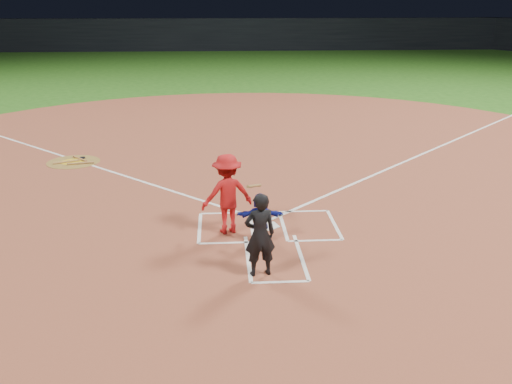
{
  "coord_description": "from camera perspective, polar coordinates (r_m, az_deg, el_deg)",
  "views": [
    {
      "loc": [
        -1.09,
        -12.36,
        5.07
      ],
      "look_at": [
        -0.3,
        -0.4,
        1.0
      ],
      "focal_mm": 40.0,
      "sensor_mm": 36.0,
      "label": 1
    }
  ],
  "objects": [
    {
      "name": "on_deck_circle",
      "position": [
        19.57,
        -17.79,
        2.89
      ],
      "size": [
        1.7,
        1.7,
        0.01
      ],
      "primitive_type": "cylinder",
      "color": "brown",
      "rests_on": "home_plate_dirt"
    },
    {
      "name": "catcher",
      "position": [
        12.38,
        0.42,
        -2.58
      ],
      "size": [
        1.04,
        0.35,
        1.11
      ],
      "primitive_type": "imported",
      "rotation": [
        0.0,
        0.0,
        3.12
      ],
      "color": "#121B96",
      "rests_on": "home_plate_dirt"
    },
    {
      "name": "on_deck_bat_c",
      "position": [
        19.21,
        -17.13,
        2.78
      ],
      "size": [
        0.84,
        0.23,
        0.06
      ],
      "primitive_type": "cylinder",
      "rotation": [
        1.57,
        0.0,
        1.77
      ],
      "color": "olive",
      "rests_on": "on_deck_circle"
    },
    {
      "name": "ground",
      "position": [
        13.4,
        1.17,
        -3.47
      ],
      "size": [
        120.0,
        120.0,
        0.0
      ],
      "primitive_type": "plane",
      "color": "#225615",
      "rests_on": "ground"
    },
    {
      "name": "on_deck_bat_b",
      "position": [
        19.52,
        -18.43,
        2.89
      ],
      "size": [
        0.78,
        0.42,
        0.06
      ],
      "primitive_type": "cylinder",
      "rotation": [
        1.57,
        0.0,
        -1.12
      ],
      "color": "#A7743D",
      "rests_on": "on_deck_circle"
    },
    {
      "name": "on_deck_bat_a",
      "position": [
        19.76,
        -17.21,
        3.2
      ],
      "size": [
        0.6,
        0.68,
        0.06
      ],
      "primitive_type": "cylinder",
      "rotation": [
        1.57,
        0.0,
        0.71
      ],
      "color": "#9D6439",
      "rests_on": "on_deck_circle"
    },
    {
      "name": "home_plate_dirt",
      "position": [
        19.08,
        -0.37,
        3.37
      ],
      "size": [
        28.0,
        28.0,
        0.01
      ],
      "primitive_type": "cylinder",
      "color": "brown",
      "rests_on": "ground"
    },
    {
      "name": "bat_weight_donut",
      "position": [
        19.89,
        -16.98,
        3.3
      ],
      "size": [
        0.19,
        0.19,
        0.05
      ],
      "primitive_type": "torus",
      "color": "black",
      "rests_on": "on_deck_circle"
    },
    {
      "name": "on_deck_logo",
      "position": [
        19.57,
        -17.79,
        2.91
      ],
      "size": [
        0.8,
        0.8,
        0.0
      ],
      "primitive_type": "cylinder",
      "color": "gold",
      "rests_on": "on_deck_circle"
    },
    {
      "name": "umpire",
      "position": [
        10.81,
        0.39,
        -4.3
      ],
      "size": [
        0.67,
        0.5,
        1.65
      ],
      "primitive_type": "imported",
      "rotation": [
        0.0,
        0.0,
        3.33
      ],
      "color": "black",
      "rests_on": "home_plate_dirt"
    },
    {
      "name": "home_plate",
      "position": [
        13.4,
        1.17,
        -3.39
      ],
      "size": [
        0.6,
        0.6,
        0.02
      ],
      "primitive_type": "cylinder",
      "rotation": [
        0.0,
        0.0,
        3.14
      ],
      "color": "silver",
      "rests_on": "home_plate_dirt"
    },
    {
      "name": "stadium_wall_far",
      "position": [
        60.47,
        -2.83,
        15.46
      ],
      "size": [
        80.0,
        1.2,
        3.2
      ],
      "primitive_type": "cube",
      "color": "black",
      "rests_on": "ground"
    },
    {
      "name": "batter_at_plate",
      "position": [
        12.78,
        -2.89,
        -0.19
      ],
      "size": [
        1.46,
        1.04,
        1.83
      ],
      "color": "#B61415",
      "rests_on": "home_plate_dirt"
    },
    {
      "name": "chalk_markings",
      "position": [
        18.39,
        -0.23,
        2.81
      ],
      "size": [
        28.35,
        17.32,
        0.01
      ],
      "color": "white",
      "rests_on": "home_plate_dirt"
    }
  ]
}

